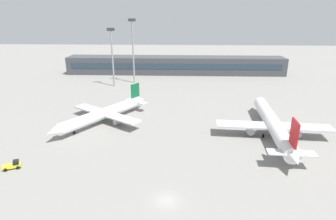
{
  "coord_description": "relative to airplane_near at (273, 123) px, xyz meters",
  "views": [
    {
      "loc": [
        1.87,
        -41.67,
        32.2
      ],
      "look_at": [
        -1.32,
        40.0,
        3.0
      ],
      "focal_mm": 29.86,
      "sensor_mm": 36.0,
      "label": 1
    }
  ],
  "objects": [
    {
      "name": "ground_plane",
      "position": [
        -27.53,
        10.49,
        -3.29
      ],
      "size": [
        400.0,
        400.0,
        0.0
      ],
      "primitive_type": "plane",
      "color": "gray"
    },
    {
      "name": "baggage_tug_yellow",
      "position": [
        -61.13,
        -19.91,
        -2.49
      ],
      "size": [
        3.9,
        2.97,
        1.75
      ],
      "color": "yellow",
      "rests_on": "ground_plane"
    },
    {
      "name": "floodlight_tower_east",
      "position": [
        -46.54,
        56.7,
        13.23
      ],
      "size": [
        3.2,
        0.8,
        28.9
      ],
      "color": "gray",
      "rests_on": "ground_plane"
    },
    {
      "name": "airplane_mid",
      "position": [
        -48.3,
        6.81,
        -0.49
      ],
      "size": [
        24.14,
        32.17,
        9.18
      ],
      "color": "white",
      "rests_on": "ground_plane"
    },
    {
      "name": "airplane_near",
      "position": [
        0.0,
        0.0,
        0.0
      ],
      "size": [
        30.53,
        43.68,
        10.79
      ],
      "color": "white",
      "rests_on": "ground_plane"
    },
    {
      "name": "floodlight_tower_west",
      "position": [
        -54.65,
        50.1,
        11.36
      ],
      "size": [
        3.2,
        0.8,
        25.28
      ],
      "color": "gray",
      "rests_on": "ground_plane"
    },
    {
      "name": "terminal_building",
      "position": [
        -27.53,
        77.86,
        1.21
      ],
      "size": [
        114.56,
        12.13,
        9.0
      ],
      "color": "#3F4247",
      "rests_on": "ground_plane"
    }
  ]
}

